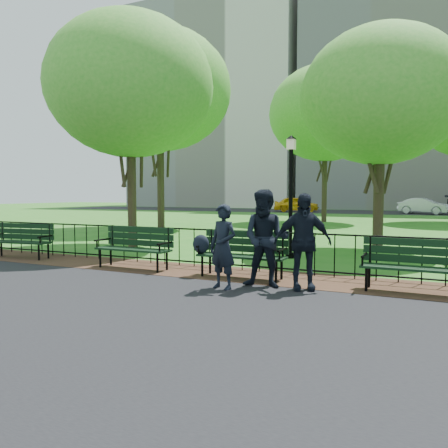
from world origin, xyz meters
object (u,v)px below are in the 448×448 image
at_px(park_bench_left_b, 22,237).
at_px(sedan_silver, 424,206).
at_px(tree_far_c, 326,113).
at_px(lamppost, 291,192).
at_px(tree_near_w, 130,86).
at_px(tree_mid_w, 160,90).
at_px(person_left, 223,247).
at_px(person_right, 303,242).
at_px(park_bench_right_a, 416,260).
at_px(person_mid, 266,239).
at_px(taxi, 296,204).
at_px(park_bench_left_a, 136,243).
at_px(park_bench_main, 229,247).
at_px(tree_near_e, 381,96).

height_order(park_bench_left_b, sedan_silver, sedan_silver).
height_order(park_bench_left_b, tree_far_c, tree_far_c).
relative_size(park_bench_left_b, lamppost, 0.56).
height_order(tree_near_w, tree_far_c, tree_far_c).
bearing_deg(park_bench_left_b, tree_far_c, 69.72).
height_order(tree_mid_w, person_left, tree_mid_w).
bearing_deg(tree_far_c, person_right, -79.34).
relative_size(park_bench_right_a, person_mid, 1.01).
distance_m(tree_far_c, person_mid, 19.84).
bearing_deg(taxi, park_bench_left_a, 173.93).
distance_m(park_bench_right_a, sedan_silver, 31.59).
bearing_deg(tree_near_w, person_right, -31.18).
xyz_separation_m(tree_near_w, person_left, (5.28, -4.50, -4.29)).
relative_size(park_bench_left_b, taxi, 0.44).
bearing_deg(person_mid, tree_mid_w, 123.66).
xyz_separation_m(park_bench_left_b, person_right, (7.67, -0.67, 0.29)).
xyz_separation_m(park_bench_left_b, taxi, (-1.20, 31.38, 0.14)).
bearing_deg(lamppost, park_bench_left_b, -154.93).
relative_size(lamppost, person_mid, 1.82).
height_order(park_bench_right_a, person_right, person_right).
relative_size(tree_far_c, person_mid, 5.25).
bearing_deg(park_bench_left_a, lamppost, 49.54).
height_order(person_left, person_right, person_right).
distance_m(lamppost, sedan_silver, 28.69).
distance_m(person_left, sedan_silver, 32.83).
bearing_deg(park_bench_left_a, tree_far_c, 89.67).
relative_size(park_bench_right_a, lamppost, 0.55).
relative_size(park_bench_left_a, lamppost, 0.57).
xyz_separation_m(lamppost, tree_mid_w, (-8.62, 7.12, 4.96)).
xyz_separation_m(tree_near_w, sedan_silver, (8.50, 28.17, -4.38)).
bearing_deg(park_bench_right_a, sedan_silver, 91.05).
bearing_deg(lamppost, park_bench_main, -96.93).
relative_size(tree_far_c, taxi, 2.26).
height_order(park_bench_main, lamppost, lamppost).
distance_m(park_bench_right_a, tree_far_c, 19.84).
relative_size(tree_near_w, person_left, 4.85).
bearing_deg(park_bench_left_a, tree_near_e, 51.28).
relative_size(lamppost, tree_near_e, 0.49).
distance_m(park_bench_main, park_bench_left_a, 2.34).
bearing_deg(person_right, tree_far_c, 76.98).
relative_size(park_bench_left_a, park_bench_right_a, 1.02).
bearing_deg(taxi, tree_near_e, -174.62).
distance_m(park_bench_left_a, tree_near_e, 8.29).
relative_size(lamppost, tree_near_w, 0.44).
xyz_separation_m(park_bench_right_a, lamppost, (-3.09, 3.10, 1.18)).
xyz_separation_m(park_bench_left_a, sedan_silver, (5.91, 31.55, 0.09)).
bearing_deg(tree_near_e, person_right, -96.24).
bearing_deg(tree_mid_w, park_bench_left_b, -77.58).
relative_size(lamppost, tree_far_c, 0.35).
distance_m(tree_near_e, tree_mid_w, 11.73).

